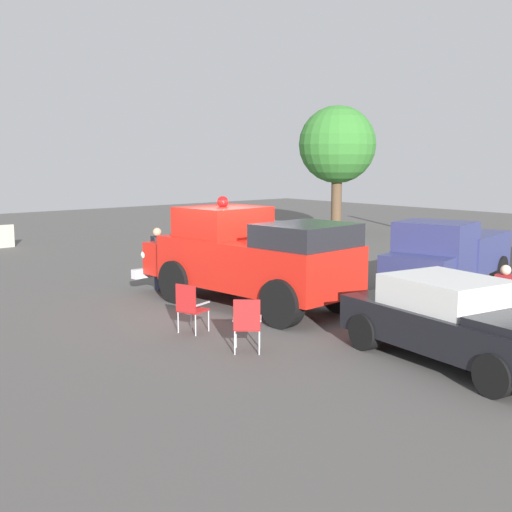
% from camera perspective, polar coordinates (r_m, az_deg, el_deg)
% --- Properties ---
extents(ground_plane, '(60.00, 60.00, 0.00)m').
position_cam_1_polar(ground_plane, '(15.94, -2.34, -4.34)').
color(ground_plane, '#514F4C').
extents(vintage_fire_truck, '(2.73, 6.10, 2.59)m').
position_cam_1_polar(vintage_fire_truck, '(15.80, -0.60, -0.03)').
color(vintage_fire_truck, black).
rests_on(vintage_fire_truck, ground).
extents(classic_hot_rod, '(2.51, 4.59, 1.46)m').
position_cam_1_polar(classic_hot_rod, '(11.95, 17.10, -5.38)').
color(classic_hot_rod, black).
rests_on(classic_hot_rod, ground).
extents(parked_pickup, '(5.07, 2.83, 1.90)m').
position_cam_1_polar(parked_pickup, '(18.52, 16.10, 0.25)').
color(parked_pickup, black).
rests_on(parked_pickup, ground).
extents(lawn_chair_near_truck, '(0.60, 0.61, 1.02)m').
position_cam_1_polar(lawn_chair_near_truck, '(15.08, 20.53, -3.32)').
color(lawn_chair_near_truck, '#B7BABF').
rests_on(lawn_chair_near_truck, ground).
extents(lawn_chair_by_car, '(0.62, 0.62, 1.02)m').
position_cam_1_polar(lawn_chair_by_car, '(13.46, -5.71, -4.19)').
color(lawn_chair_by_car, '#B7BABF').
rests_on(lawn_chair_by_car, ground).
extents(lawn_chair_spare, '(0.69, 0.69, 1.02)m').
position_cam_1_polar(lawn_chair_spare, '(12.07, -0.77, -5.63)').
color(lawn_chair_spare, '#B7BABF').
rests_on(lawn_chair_spare, ground).
extents(spectator_seated, '(0.61, 0.49, 1.29)m').
position_cam_1_polar(spectator_seated, '(14.93, 20.43, -3.00)').
color(spectator_seated, '#383842').
rests_on(spectator_seated, ground).
extents(spectator_standing, '(0.37, 0.64, 1.68)m').
position_cam_1_polar(spectator_standing, '(17.92, -8.43, 0.15)').
color(spectator_standing, '#2D334C').
rests_on(spectator_standing, ground).
extents(oak_tree_left, '(3.53, 3.53, 5.87)m').
position_cam_1_polar(oak_tree_left, '(31.11, 6.99, 9.39)').
color(oak_tree_left, brown).
rests_on(oak_tree_left, ground).
extents(traffic_cone, '(0.40, 0.40, 0.64)m').
position_cam_1_polar(traffic_cone, '(18.49, 5.07, -1.60)').
color(traffic_cone, orange).
rests_on(traffic_cone, ground).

